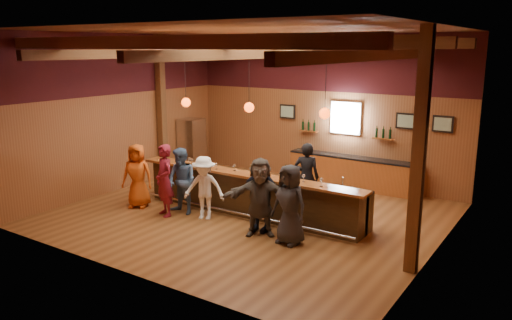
# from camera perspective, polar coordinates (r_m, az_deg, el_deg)

# --- Properties ---
(room) EXTENTS (9.04, 9.00, 4.52)m
(room) POSITION_cam_1_polar(r_m,az_deg,el_deg) (12.01, -0.65, 8.48)
(room) COLOR brown
(room) RESTS_ON ground
(bar_counter) EXTENTS (6.30, 1.07, 1.11)m
(bar_counter) POSITION_cam_1_polar(r_m,az_deg,el_deg) (12.57, -0.31, -3.82)
(bar_counter) COLOR black
(bar_counter) RESTS_ON ground
(back_bar_cabinet) EXTENTS (4.00, 0.52, 0.95)m
(back_bar_cabinet) POSITION_cam_1_polar(r_m,az_deg,el_deg) (15.10, 11.03, -1.39)
(back_bar_cabinet) COLOR brown
(back_bar_cabinet) RESTS_ON ground
(window) EXTENTS (0.95, 0.09, 0.95)m
(window) POSITION_cam_1_polar(r_m,az_deg,el_deg) (15.16, 10.21, 4.76)
(window) COLOR silver
(window) RESTS_ON room
(framed_pictures) EXTENTS (5.35, 0.05, 0.45)m
(framed_pictures) POSITION_cam_1_polar(r_m,az_deg,el_deg) (14.83, 13.28, 4.64)
(framed_pictures) COLOR black
(framed_pictures) RESTS_ON room
(wine_shelves) EXTENTS (3.00, 0.18, 0.30)m
(wine_shelves) POSITION_cam_1_polar(r_m,az_deg,el_deg) (15.17, 10.05, 3.13)
(wine_shelves) COLOR brown
(wine_shelves) RESTS_ON room
(pendant_lights) EXTENTS (4.24, 0.24, 1.37)m
(pendant_lights) POSITION_cam_1_polar(r_m,az_deg,el_deg) (12.01, -0.79, 6.06)
(pendant_lights) COLOR black
(pendant_lights) RESTS_ON room
(stainless_fridge) EXTENTS (0.70, 0.70, 1.80)m
(stainless_fridge) POSITION_cam_1_polar(r_m,az_deg,el_deg) (16.81, -7.35, 1.66)
(stainless_fridge) COLOR silver
(stainless_fridge) RESTS_ON ground
(customer_orange) EXTENTS (0.97, 0.82, 1.68)m
(customer_orange) POSITION_cam_1_polar(r_m,az_deg,el_deg) (13.36, -13.40, -1.76)
(customer_orange) COLOR #C64D12
(customer_orange) RESTS_ON ground
(customer_redvest) EXTENTS (0.78, 0.66, 1.80)m
(customer_redvest) POSITION_cam_1_polar(r_m,az_deg,el_deg) (12.52, -10.42, -2.31)
(customer_redvest) COLOR maroon
(customer_redvest) RESTS_ON ground
(customer_denim) EXTENTS (0.87, 0.70, 1.68)m
(customer_denim) POSITION_cam_1_polar(r_m,az_deg,el_deg) (12.60, -8.49, -2.43)
(customer_denim) COLOR #446188
(customer_denim) RESTS_ON ground
(customer_white) EXTENTS (1.15, 0.91, 1.56)m
(customer_white) POSITION_cam_1_polar(r_m,az_deg,el_deg) (12.16, -5.94, -3.20)
(customer_white) COLOR white
(customer_white) RESTS_ON ground
(customer_navy) EXTENTS (1.01, 0.46, 1.69)m
(customer_navy) POSITION_cam_1_polar(r_m,az_deg,el_deg) (11.30, 0.49, -4.03)
(customer_navy) COLOR black
(customer_navy) RESTS_ON ground
(customer_brown) EXTENTS (1.67, 1.30, 1.76)m
(customer_brown) POSITION_cam_1_polar(r_m,az_deg,el_deg) (11.03, 0.48, -4.26)
(customer_brown) COLOR #4E473F
(customer_brown) RESTS_ON ground
(customer_dark) EXTENTS (0.92, 0.67, 1.73)m
(customer_dark) POSITION_cam_1_polar(r_m,az_deg,el_deg) (10.60, 3.87, -5.10)
(customer_dark) COLOR #27272A
(customer_dark) RESTS_ON ground
(bartender) EXTENTS (0.75, 0.61, 1.77)m
(bartender) POSITION_cam_1_polar(r_m,az_deg,el_deg) (12.75, 5.79, -1.94)
(bartender) COLOR black
(bartender) RESTS_ON ground
(ice_bucket) EXTENTS (0.23, 0.23, 0.25)m
(ice_bucket) POSITION_cam_1_polar(r_m,az_deg,el_deg) (12.00, -0.11, -1.11)
(ice_bucket) COLOR brown
(ice_bucket) RESTS_ON bar_counter
(bottle_a) EXTENTS (0.07, 0.07, 0.33)m
(bottle_a) POSITION_cam_1_polar(r_m,az_deg,el_deg) (11.99, 1.18, -1.10)
(bottle_a) COLOR black
(bottle_a) RESTS_ON bar_counter
(bottle_b) EXTENTS (0.07, 0.07, 0.31)m
(bottle_b) POSITION_cam_1_polar(r_m,az_deg,el_deg) (11.72, 3.38, -1.47)
(bottle_b) COLOR black
(bottle_b) RESTS_ON bar_counter
(glass_a) EXTENTS (0.09, 0.09, 0.19)m
(glass_a) POSITION_cam_1_polar(r_m,az_deg,el_deg) (13.78, -10.77, 0.56)
(glass_a) COLOR silver
(glass_a) RESTS_ON bar_counter
(glass_b) EXTENTS (0.08, 0.08, 0.17)m
(glass_b) POSITION_cam_1_polar(r_m,az_deg,el_deg) (13.22, -7.62, 0.08)
(glass_b) COLOR silver
(glass_b) RESTS_ON bar_counter
(glass_c) EXTENTS (0.07, 0.07, 0.17)m
(glass_c) POSITION_cam_1_polar(r_m,az_deg,el_deg) (13.11, -7.33, -0.03)
(glass_c) COLOR silver
(glass_c) RESTS_ON bar_counter
(glass_d) EXTENTS (0.07, 0.07, 0.16)m
(glass_d) POSITION_cam_1_polar(r_m,az_deg,el_deg) (12.58, -4.58, -0.53)
(glass_d) COLOR silver
(glass_d) RESTS_ON bar_counter
(glass_e) EXTENTS (0.07, 0.07, 0.17)m
(glass_e) POSITION_cam_1_polar(r_m,az_deg,el_deg) (12.39, -2.47, -0.70)
(glass_e) COLOR silver
(glass_e) RESTS_ON bar_counter
(glass_f) EXTENTS (0.08, 0.08, 0.19)m
(glass_f) POSITION_cam_1_polar(r_m,az_deg,el_deg) (11.55, 2.85, -1.63)
(glass_f) COLOR silver
(glass_f) RESTS_ON bar_counter
(glass_g) EXTENTS (0.08, 0.08, 0.18)m
(glass_g) POSITION_cam_1_polar(r_m,az_deg,el_deg) (11.41, 5.45, -1.88)
(glass_g) COLOR silver
(glass_g) RESTS_ON bar_counter
(glass_h) EXTENTS (0.09, 0.09, 0.20)m
(glass_h) POSITION_cam_1_polar(r_m,az_deg,el_deg) (11.08, 7.49, -2.30)
(glass_h) COLOR silver
(glass_h) RESTS_ON bar_counter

